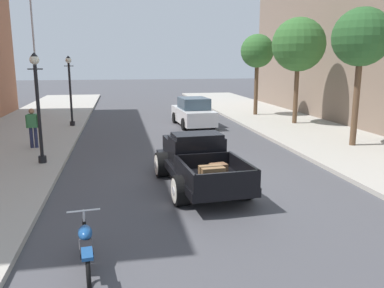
{
  "coord_description": "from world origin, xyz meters",
  "views": [
    {
      "loc": [
        -2.46,
        -11.88,
        3.71
      ],
      "look_at": [
        -0.14,
        0.69,
        1.0
      ],
      "focal_mm": 36.72,
      "sensor_mm": 36.0,
      "label": 1
    }
  ],
  "objects": [
    {
      "name": "pedestrian_sidewalk_left",
      "position": [
        -6.04,
        5.11,
        1.09
      ],
      "size": [
        0.53,
        0.22,
        1.65
      ],
      "color": "#232847",
      "rests_on": "sidewalk_left"
    },
    {
      "name": "street_lamp_near",
      "position": [
        -5.25,
        2.45,
        2.39
      ],
      "size": [
        0.5,
        0.32,
        3.85
      ],
      "color": "black",
      "rests_on": "sidewalk_left"
    },
    {
      "name": "street_tree_nearest",
      "position": [
        7.38,
        3.18,
        4.62
      ],
      "size": [
        2.38,
        2.38,
        5.71
      ],
      "color": "brown",
      "rests_on": "sidewalk_right"
    },
    {
      "name": "ground_plane",
      "position": [
        0.0,
        0.0,
        0.0
      ],
      "size": [
        140.0,
        140.0,
        0.0
      ],
      "primitive_type": "plane",
      "color": "#47474C"
    },
    {
      "name": "hotrod_truck_black",
      "position": [
        -0.21,
        -0.57,
        0.75
      ],
      "size": [
        2.43,
        5.03,
        1.58
      ],
      "color": "black",
      "rests_on": "ground"
    },
    {
      "name": "car_background_white",
      "position": [
        1.71,
        10.32,
        0.77
      ],
      "size": [
        2.06,
        4.39,
        1.65
      ],
      "color": "silver",
      "rests_on": "ground"
    },
    {
      "name": "street_tree_third",
      "position": [
        6.59,
        13.41,
        4.3
      ],
      "size": [
        2.18,
        2.18,
        5.3
      ],
      "color": "brown",
      "rests_on": "sidewalk_right"
    },
    {
      "name": "flagpole",
      "position": [
        -7.68,
        16.38,
        5.77
      ],
      "size": [
        1.74,
        0.16,
        9.16
      ],
      "color": "#B2B2B7",
      "rests_on": "sidewalk_left"
    },
    {
      "name": "street_lamp_far",
      "position": [
        -5.12,
        10.78,
        2.39
      ],
      "size": [
        0.5,
        0.32,
        3.85
      ],
      "color": "black",
      "rests_on": "sidewalk_left"
    },
    {
      "name": "street_tree_second",
      "position": [
        7.57,
        9.39,
        4.59
      ],
      "size": [
        3.0,
        3.0,
        5.96
      ],
      "color": "brown",
      "rests_on": "sidewalk_right"
    },
    {
      "name": "motorcycle_parked",
      "position": [
        -3.15,
        -5.11,
        0.44
      ],
      "size": [
        0.62,
        2.11,
        0.93
      ],
      "color": "black",
      "rests_on": "ground"
    }
  ]
}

